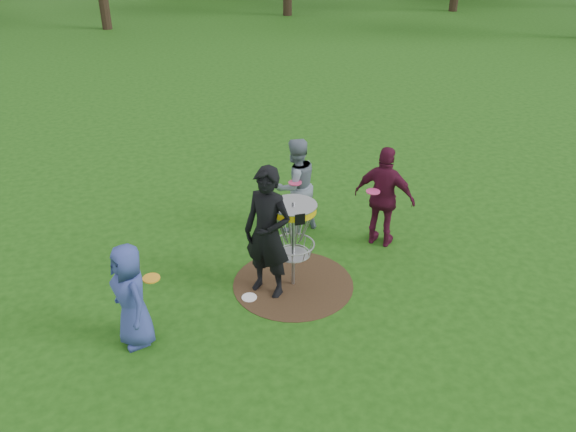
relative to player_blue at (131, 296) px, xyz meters
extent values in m
plane|color=#19470F|center=(2.28, 0.68, -0.71)|extent=(100.00, 100.00, 0.00)
cylinder|color=#47331E|center=(2.28, 0.68, -0.71)|extent=(1.80, 1.80, 0.01)
imported|color=#34428F|center=(0.00, 0.00, 0.00)|extent=(0.67, 0.81, 1.43)
imported|color=black|center=(1.89, 0.61, 0.27)|extent=(0.84, 0.83, 1.96)
imported|color=slate|center=(2.75, 2.27, 0.12)|extent=(0.96, 0.84, 1.66)
imported|color=#50122B|center=(4.00, 1.43, 0.14)|extent=(1.02, 0.98, 1.71)
cylinder|color=white|center=(1.57, 0.51, -0.70)|extent=(0.22, 0.22, 0.02)
cylinder|color=#9EA0A5|center=(2.28, 0.68, -0.02)|extent=(0.05, 0.05, 1.38)
cylinder|color=gold|center=(2.28, 0.68, 0.57)|extent=(0.64, 0.64, 0.10)
cylinder|color=#9EA0A5|center=(2.28, 0.68, 0.62)|extent=(0.66, 0.66, 0.01)
cube|color=black|center=(2.28, 0.36, 0.57)|extent=(0.14, 0.02, 0.16)
torus|color=#9EA0A5|center=(2.28, 0.68, -0.01)|extent=(0.62, 0.62, 0.02)
torus|color=#9EA0A5|center=(2.28, 0.68, -0.17)|extent=(0.50, 0.50, 0.02)
cylinder|color=#9EA0A5|center=(2.28, 0.68, -0.18)|extent=(0.44, 0.44, 0.01)
cylinder|color=#F8A21B|center=(0.27, 0.08, 0.16)|extent=(0.22, 0.22, 0.02)
cylinder|color=#FF2015|center=(2.16, 0.66, 0.49)|extent=(0.22, 0.22, 0.02)
cylinder|color=#D6386D|center=(2.67, 2.00, 0.31)|extent=(0.22, 0.22, 0.02)
cylinder|color=#F23F8A|center=(3.74, 1.32, 0.33)|extent=(0.22, 0.22, 0.02)
camera|label=1|loc=(0.44, -5.92, 4.22)|focal=35.00mm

